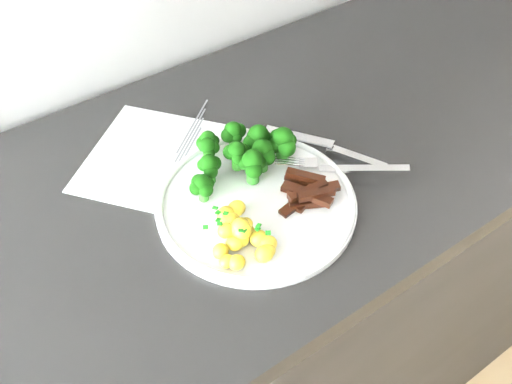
# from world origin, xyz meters

# --- Properties ---
(counter) EXTENTS (2.42, 0.61, 0.91)m
(counter) POSITION_xyz_m (0.08, 1.67, 0.45)
(counter) COLOR black
(counter) RESTS_ON ground
(recipe_paper) EXTENTS (0.37, 0.38, 0.00)m
(recipe_paper) POSITION_xyz_m (-0.08, 1.73, 0.91)
(recipe_paper) COLOR white
(recipe_paper) RESTS_ON counter
(plate) EXTENTS (0.30, 0.30, 0.02)m
(plate) POSITION_xyz_m (-0.04, 1.59, 0.92)
(plate) COLOR white
(plate) RESTS_ON counter
(broccoli) EXTENTS (0.19, 0.13, 0.06)m
(broccoli) POSITION_xyz_m (-0.01, 1.66, 0.95)
(broccoli) COLOR #25701C
(broccoli) RESTS_ON plate
(potatoes) EXTENTS (0.09, 0.11, 0.04)m
(potatoes) POSITION_xyz_m (-0.10, 1.54, 0.93)
(potatoes) COLOR yellow
(potatoes) RESTS_ON plate
(beef_strips) EXTENTS (0.10, 0.10, 0.03)m
(beef_strips) POSITION_xyz_m (0.03, 1.56, 0.93)
(beef_strips) COLOR black
(beef_strips) RESTS_ON plate
(fork) EXTENTS (0.17, 0.15, 0.02)m
(fork) POSITION_xyz_m (0.11, 1.57, 0.93)
(fork) COLOR silver
(fork) RESTS_ON plate
(knife) EXTENTS (0.12, 0.19, 0.02)m
(knife) POSITION_xyz_m (0.13, 1.61, 0.92)
(knife) COLOR silver
(knife) RESTS_ON plate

